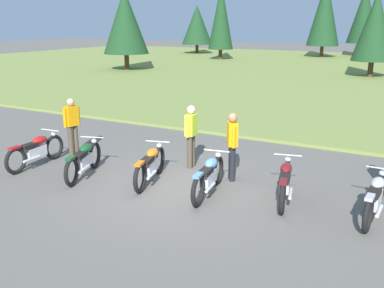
{
  "coord_description": "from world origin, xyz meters",
  "views": [
    {
      "loc": [
        4.99,
        -8.41,
        3.76
      ],
      "look_at": [
        0.0,
        0.6,
        0.9
      ],
      "focal_mm": 41.4,
      "sensor_mm": 36.0,
      "label": 1
    }
  ],
  "objects_px": {
    "motorcycle_silver": "(375,197)",
    "rider_with_back_turned": "(232,143)",
    "rider_in_hivis_vest": "(72,123)",
    "motorcycle_red": "(36,150)",
    "motorcycle_british_green": "(84,159)",
    "motorcycle_sky_blue": "(209,176)",
    "motorcycle_orange": "(150,165)",
    "rider_near_row_end": "(191,133)",
    "motorcycle_maroon": "(285,182)"
  },
  "relations": [
    {
      "from": "motorcycle_british_green",
      "to": "motorcycle_sky_blue",
      "type": "bearing_deg",
      "value": 7.28
    },
    {
      "from": "motorcycle_sky_blue",
      "to": "rider_with_back_turned",
      "type": "bearing_deg",
      "value": 87.11
    },
    {
      "from": "rider_with_back_turned",
      "to": "rider_in_hivis_vest",
      "type": "distance_m",
      "value": 4.88
    },
    {
      "from": "motorcycle_orange",
      "to": "motorcycle_silver",
      "type": "distance_m",
      "value": 5.02
    },
    {
      "from": "motorcycle_maroon",
      "to": "rider_in_hivis_vest",
      "type": "height_order",
      "value": "rider_in_hivis_vest"
    },
    {
      "from": "motorcycle_british_green",
      "to": "motorcycle_maroon",
      "type": "relative_size",
      "value": 0.98
    },
    {
      "from": "motorcycle_british_green",
      "to": "motorcycle_maroon",
      "type": "height_order",
      "value": "same"
    },
    {
      "from": "motorcycle_sky_blue",
      "to": "rider_near_row_end",
      "type": "xyz_separation_m",
      "value": [
        -1.28,
        1.5,
        0.51
      ]
    },
    {
      "from": "motorcycle_red",
      "to": "motorcycle_british_green",
      "type": "height_order",
      "value": "same"
    },
    {
      "from": "rider_in_hivis_vest",
      "to": "rider_near_row_end",
      "type": "relative_size",
      "value": 1.0
    },
    {
      "from": "motorcycle_orange",
      "to": "motorcycle_red",
      "type": "bearing_deg",
      "value": -172.33
    },
    {
      "from": "motorcycle_maroon",
      "to": "motorcycle_red",
      "type": "bearing_deg",
      "value": -172.17
    },
    {
      "from": "motorcycle_sky_blue",
      "to": "motorcycle_red",
      "type": "bearing_deg",
      "value": -175.15
    },
    {
      "from": "motorcycle_orange",
      "to": "rider_in_hivis_vest",
      "type": "relative_size",
      "value": 1.23
    },
    {
      "from": "motorcycle_british_green",
      "to": "rider_near_row_end",
      "type": "xyz_separation_m",
      "value": [
        2.0,
        1.92,
        0.51
      ]
    },
    {
      "from": "motorcycle_british_green",
      "to": "motorcycle_silver",
      "type": "distance_m",
      "value": 6.76
    },
    {
      "from": "motorcycle_sky_blue",
      "to": "motorcycle_maroon",
      "type": "distance_m",
      "value": 1.67
    },
    {
      "from": "motorcycle_red",
      "to": "rider_near_row_end",
      "type": "relative_size",
      "value": 1.26
    },
    {
      "from": "rider_with_back_turned",
      "to": "rider_in_hivis_vest",
      "type": "bearing_deg",
      "value": -176.37
    },
    {
      "from": "motorcycle_red",
      "to": "rider_with_back_turned",
      "type": "bearing_deg",
      "value": 17.15
    },
    {
      "from": "motorcycle_maroon",
      "to": "rider_with_back_turned",
      "type": "bearing_deg",
      "value": 157.26
    },
    {
      "from": "rider_near_row_end",
      "to": "rider_in_hivis_vest",
      "type": "bearing_deg",
      "value": -169.15
    },
    {
      "from": "motorcycle_orange",
      "to": "motorcycle_silver",
      "type": "relative_size",
      "value": 0.98
    },
    {
      "from": "rider_in_hivis_vest",
      "to": "motorcycle_orange",
      "type": "bearing_deg",
      "value": -13.73
    },
    {
      "from": "motorcycle_british_green",
      "to": "rider_near_row_end",
      "type": "bearing_deg",
      "value": 43.76
    },
    {
      "from": "motorcycle_british_green",
      "to": "motorcycle_red",
      "type": "bearing_deg",
      "value": -179.95
    },
    {
      "from": "motorcycle_british_green",
      "to": "rider_in_hivis_vest",
      "type": "height_order",
      "value": "rider_in_hivis_vest"
    },
    {
      "from": "motorcycle_red",
      "to": "motorcycle_silver",
      "type": "bearing_deg",
      "value": 6.09
    },
    {
      "from": "motorcycle_maroon",
      "to": "rider_near_row_end",
      "type": "height_order",
      "value": "rider_near_row_end"
    },
    {
      "from": "motorcycle_orange",
      "to": "motorcycle_sky_blue",
      "type": "xyz_separation_m",
      "value": [
        1.59,
        -0.03,
        0.0
      ]
    },
    {
      "from": "motorcycle_maroon",
      "to": "motorcycle_silver",
      "type": "distance_m",
      "value": 1.82
    },
    {
      "from": "motorcycle_british_green",
      "to": "rider_with_back_turned",
      "type": "xyz_separation_m",
      "value": [
        3.34,
        1.55,
        0.51
      ]
    },
    {
      "from": "motorcycle_red",
      "to": "motorcycle_sky_blue",
      "type": "bearing_deg",
      "value": 4.85
    },
    {
      "from": "motorcycle_red",
      "to": "motorcycle_orange",
      "type": "bearing_deg",
      "value": 7.67
    },
    {
      "from": "motorcycle_red",
      "to": "motorcycle_maroon",
      "type": "distance_m",
      "value": 6.62
    },
    {
      "from": "motorcycle_british_green",
      "to": "rider_with_back_turned",
      "type": "relative_size",
      "value": 1.21
    },
    {
      "from": "motorcycle_maroon",
      "to": "motorcycle_silver",
      "type": "bearing_deg",
      "value": -0.26
    },
    {
      "from": "motorcycle_red",
      "to": "rider_near_row_end",
      "type": "bearing_deg",
      "value": 27.52
    },
    {
      "from": "motorcycle_british_green",
      "to": "motorcycle_sky_blue",
      "type": "relative_size",
      "value": 0.97
    },
    {
      "from": "motorcycle_red",
      "to": "motorcycle_maroon",
      "type": "xyz_separation_m",
      "value": [
        6.56,
        0.9,
        0.0
      ]
    },
    {
      "from": "motorcycle_sky_blue",
      "to": "rider_in_hivis_vest",
      "type": "xyz_separation_m",
      "value": [
        -4.81,
        0.82,
        0.51
      ]
    },
    {
      "from": "motorcycle_silver",
      "to": "rider_near_row_end",
      "type": "distance_m",
      "value": 4.83
    },
    {
      "from": "motorcycle_red",
      "to": "motorcycle_british_green",
      "type": "relative_size",
      "value": 1.04
    },
    {
      "from": "motorcycle_silver",
      "to": "rider_with_back_turned",
      "type": "xyz_separation_m",
      "value": [
        -3.36,
        0.65,
        0.51
      ]
    },
    {
      "from": "motorcycle_orange",
      "to": "motorcycle_maroon",
      "type": "height_order",
      "value": "same"
    },
    {
      "from": "motorcycle_silver",
      "to": "rider_near_row_end",
      "type": "height_order",
      "value": "rider_near_row_end"
    },
    {
      "from": "rider_with_back_turned",
      "to": "motorcycle_british_green",
      "type": "bearing_deg",
      "value": -155.14
    },
    {
      "from": "motorcycle_silver",
      "to": "rider_with_back_turned",
      "type": "distance_m",
      "value": 3.46
    },
    {
      "from": "motorcycle_british_green",
      "to": "motorcycle_sky_blue",
      "type": "height_order",
      "value": "same"
    },
    {
      "from": "rider_in_hivis_vest",
      "to": "rider_near_row_end",
      "type": "xyz_separation_m",
      "value": [
        3.53,
        0.68,
        0.0
      ]
    }
  ]
}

